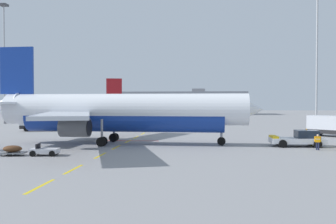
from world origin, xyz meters
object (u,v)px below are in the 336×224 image
Objects in this scene: airliner_mid_left at (161,107)px; baggage_train at (13,150)px; ground_crew_worker at (318,141)px; apron_light_mast_near at (4,51)px; pushback_tug at (299,139)px; fuel_service_truck at (42,122)px; airliner_foreground at (119,112)px; apron_light_mast_far at (317,46)px; catering_truck at (330,126)px.

baggage_train is (-6.44, -69.38, -3.35)m from airliner_mid_left.
apron_light_mast_near is (-60.71, 44.97, 16.91)m from ground_crew_worker.
pushback_tug is 0.82× the size of fuel_service_truck.
apron_light_mast_far is at bearing 43.71° from airliner_foreground.
airliner_foreground is 1.29× the size of apron_light_mast_far.
apron_light_mast_far reaches higher than baggage_train.
apron_light_mast_far is (33.14, 31.68, 12.68)m from airliner_foreground.
catering_truck is 48.68m from fuel_service_truck.
catering_truck is 75.04m from apron_light_mast_near.
baggage_train is at bearing -95.30° from airliner_mid_left.
airliner_foreground is at bearing 170.33° from ground_crew_worker.
pushback_tug reaches higher than baggage_train.
catering_truck is 0.25× the size of apron_light_mast_far.
airliner_mid_left is at bearing 25.39° from apron_light_mast_near.
fuel_service_truck is 0.25× the size of apron_light_mast_near.
catering_truck is at bearing 67.62° from ground_crew_worker.
apron_light_mast_near is at bearing -154.61° from airliner_mid_left.
baggage_train is at bearing -160.84° from pushback_tug.
airliner_foreground reaches higher than ground_crew_worker.
catering_truck is 0.78× the size of baggage_train.
airliner_foreground is 4.76× the size of fuel_service_truck.
pushback_tug is at bearing 19.16° from baggage_train.
ground_crew_worker is at bearing -36.53° from apron_light_mast_near.
pushback_tug is at bearing -109.95° from apron_light_mast_far.
apron_light_mast_near reaches higher than catering_truck.
airliner_foreground is 58.56m from airliner_mid_left.
airliner_mid_left is 4.97× the size of catering_truck.
ground_crew_worker is at bearing -112.38° from catering_truck.
pushback_tug is 0.21× the size of apron_light_mast_near.
apron_light_mast_near reaches higher than airliner_foreground.
airliner_mid_left is at bearing 91.45° from airliner_foreground.
fuel_service_truck is 47.43m from ground_crew_worker.
pushback_tug is 0.88× the size of catering_truck.
baggage_train is at bearing -59.80° from apron_light_mast_near.
baggage_train is at bearing -134.00° from apron_light_mast_far.
apron_light_mast_far is at bearing 46.00° from baggage_train.
baggage_train is (10.83, -30.33, -1.12)m from fuel_service_truck.
airliner_foreground is 57.82m from apron_light_mast_near.
pushback_tug is 31.05m from baggage_train.
apron_light_mast_near is (-19.42, 21.64, 16.23)m from fuel_service_truck.
fuel_service_truck is (-18.75, 19.49, -2.30)m from airliner_foreground.
airliner_mid_left reaches higher than catering_truck.
catering_truck is at bearing 59.45° from pushback_tug.
airliner_foreground is at bearing -46.11° from fuel_service_truck.
airliner_mid_left is 45.64m from apron_light_mast_far.
apron_light_mast_far is at bearing 13.22° from fuel_service_truck.
ground_crew_worker is (1.13, -3.19, 0.07)m from pushback_tug.
apron_light_mast_near is (-67.68, 28.06, 16.23)m from catering_truck.
airliner_foreground is 5.77× the size of pushback_tug.
airliner_foreground is 1.03× the size of airliner_mid_left.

